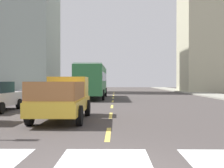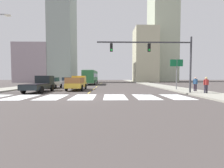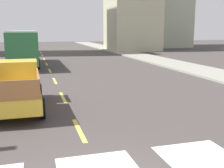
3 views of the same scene
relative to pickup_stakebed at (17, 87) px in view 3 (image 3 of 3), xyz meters
The scene contains 11 objects.
sidewalk_right 17.63m from the pickup_stakebed, 35.90° to the left, with size 3.70×110.00×0.15m, color gray.
lane_dash_0 4.36m from the pickup_stakebed, 59.79° to the right, with size 0.16×2.40×0.01m, color #E4C64D.
lane_dash_1 2.68m from the pickup_stakebed, 31.70° to the left, with size 0.16×2.40×0.01m, color #E4C64D.
lane_dash_2 6.74m from the pickup_stakebed, 71.29° to the left, with size 0.16×2.40×0.01m, color #E4C64D.
lane_dash_3 11.56m from the pickup_stakebed, 79.29° to the left, with size 0.16×2.40×0.01m, color #E4C64D.
lane_dash_4 16.49m from the pickup_stakebed, 82.53° to the left, with size 0.16×2.40×0.01m, color #E4C64D.
lane_dash_5 21.45m from the pickup_stakebed, 84.26° to the left, with size 0.16×2.40×0.01m, color #E4C64D.
lane_dash_6 26.43m from the pickup_stakebed, 85.35° to the left, with size 0.16×2.40×0.01m, color #E4C64D.
lane_dash_7 31.41m from the pickup_stakebed, 86.09° to the left, with size 0.16×2.40×0.01m, color #E4C64D.
pickup_stakebed is the anchor object (origin of this frame).
city_bus 15.48m from the pickup_stakebed, 89.93° to the left, with size 2.72×10.80×3.32m.
Camera 3 is at (-1.47, -5.29, 3.40)m, focal length 45.55 mm.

